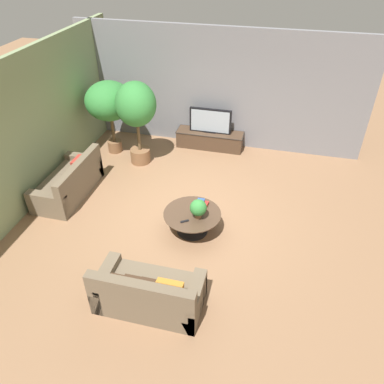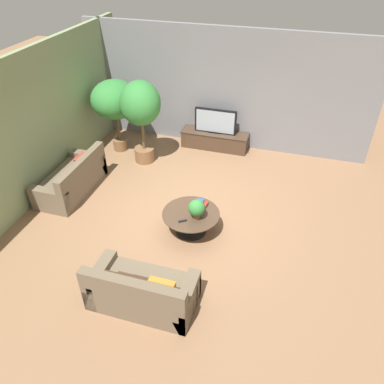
{
  "view_description": "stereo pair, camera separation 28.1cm",
  "coord_description": "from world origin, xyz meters",
  "px_view_note": "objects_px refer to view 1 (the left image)",
  "views": [
    {
      "loc": [
        1.6,
        -5.77,
        4.93
      ],
      "look_at": [
        0.13,
        0.08,
        0.55
      ],
      "focal_mm": 35.0,
      "sensor_mm": 36.0,
      "label": 1
    },
    {
      "loc": [
        1.87,
        -5.69,
        4.93
      ],
      "look_at": [
        0.13,
        0.08,
        0.55
      ],
      "focal_mm": 35.0,
      "sensor_mm": 36.0,
      "label": 2
    }
  ],
  "objects_px": {
    "potted_palm_tall": "(109,102)",
    "potted_palm_corner": "(136,109)",
    "potted_plant_tabletop": "(198,208)",
    "media_console": "(210,139)",
    "couch_by_wall": "(69,183)",
    "couch_near_entry": "(149,293)",
    "coffee_table": "(192,219)",
    "television": "(210,121)"
  },
  "relations": [
    {
      "from": "couch_near_entry",
      "to": "television",
      "type": "bearing_deg",
      "value": -88.47
    },
    {
      "from": "television",
      "to": "potted_palm_corner",
      "type": "height_order",
      "value": "potted_palm_corner"
    },
    {
      "from": "potted_plant_tabletop",
      "to": "television",
      "type": "bearing_deg",
      "value": 98.21
    },
    {
      "from": "media_console",
      "to": "couch_near_entry",
      "type": "bearing_deg",
      "value": -88.47
    },
    {
      "from": "couch_near_entry",
      "to": "potted_palm_corner",
      "type": "xyz_separation_m",
      "value": [
        -1.67,
        4.1,
        1.12
      ]
    },
    {
      "from": "media_console",
      "to": "couch_by_wall",
      "type": "relative_size",
      "value": 0.99
    },
    {
      "from": "media_console",
      "to": "potted_palm_corner",
      "type": "distance_m",
      "value": 2.25
    },
    {
      "from": "television",
      "to": "potted_plant_tabletop",
      "type": "height_order",
      "value": "television"
    },
    {
      "from": "coffee_table",
      "to": "couch_near_entry",
      "type": "distance_m",
      "value": 1.89
    },
    {
      "from": "potted_plant_tabletop",
      "to": "couch_by_wall",
      "type": "bearing_deg",
      "value": 168.3
    },
    {
      "from": "media_console",
      "to": "couch_near_entry",
      "type": "distance_m",
      "value": 5.25
    },
    {
      "from": "couch_near_entry",
      "to": "potted_plant_tabletop",
      "type": "xyz_separation_m",
      "value": [
        0.36,
        1.78,
        0.37
      ]
    },
    {
      "from": "potted_palm_corner",
      "to": "potted_plant_tabletop",
      "type": "distance_m",
      "value": 3.17
    },
    {
      "from": "couch_by_wall",
      "to": "potted_plant_tabletop",
      "type": "distance_m",
      "value": 3.13
    },
    {
      "from": "couch_near_entry",
      "to": "potted_palm_tall",
      "type": "height_order",
      "value": "potted_palm_tall"
    },
    {
      "from": "potted_palm_corner",
      "to": "coffee_table",
      "type": "bearing_deg",
      "value": -49.58
    },
    {
      "from": "potted_palm_tall",
      "to": "potted_palm_corner",
      "type": "height_order",
      "value": "potted_palm_corner"
    },
    {
      "from": "potted_palm_tall",
      "to": "potted_palm_corner",
      "type": "relative_size",
      "value": 0.91
    },
    {
      "from": "potted_plant_tabletop",
      "to": "couch_near_entry",
      "type": "bearing_deg",
      "value": -101.43
    },
    {
      "from": "couch_near_entry",
      "to": "potted_plant_tabletop",
      "type": "distance_m",
      "value": 1.85
    },
    {
      "from": "coffee_table",
      "to": "couch_by_wall",
      "type": "height_order",
      "value": "couch_by_wall"
    },
    {
      "from": "coffee_table",
      "to": "potted_palm_corner",
      "type": "bearing_deg",
      "value": 130.42
    },
    {
      "from": "coffee_table",
      "to": "potted_plant_tabletop",
      "type": "bearing_deg",
      "value": -33.9
    },
    {
      "from": "couch_near_entry",
      "to": "potted_palm_corner",
      "type": "height_order",
      "value": "potted_palm_corner"
    },
    {
      "from": "television",
      "to": "potted_palm_corner",
      "type": "relative_size",
      "value": 0.53
    },
    {
      "from": "potted_plant_tabletop",
      "to": "potted_palm_tall",
      "type": "bearing_deg",
      "value": 137.16
    },
    {
      "from": "media_console",
      "to": "couch_near_entry",
      "type": "relative_size",
      "value": 1.07
    },
    {
      "from": "coffee_table",
      "to": "potted_palm_corner",
      "type": "relative_size",
      "value": 0.53
    },
    {
      "from": "couch_near_entry",
      "to": "couch_by_wall",
      "type": "bearing_deg",
      "value": -41.95
    },
    {
      "from": "potted_palm_tall",
      "to": "coffee_table",
      "type": "bearing_deg",
      "value": -43.23
    },
    {
      "from": "couch_near_entry",
      "to": "potted_palm_tall",
      "type": "distance_m",
      "value": 5.21
    },
    {
      "from": "couch_by_wall",
      "to": "television",
      "type": "bearing_deg",
      "value": 138.1
    },
    {
      "from": "couch_by_wall",
      "to": "couch_near_entry",
      "type": "relative_size",
      "value": 1.08
    },
    {
      "from": "media_console",
      "to": "television",
      "type": "height_order",
      "value": "television"
    },
    {
      "from": "media_console",
      "to": "potted_plant_tabletop",
      "type": "bearing_deg",
      "value": -81.79
    },
    {
      "from": "coffee_table",
      "to": "potted_palm_corner",
      "type": "height_order",
      "value": "potted_palm_corner"
    },
    {
      "from": "television",
      "to": "couch_near_entry",
      "type": "xyz_separation_m",
      "value": [
        0.14,
        -5.25,
        -0.47
      ]
    },
    {
      "from": "potted_palm_tall",
      "to": "potted_plant_tabletop",
      "type": "xyz_separation_m",
      "value": [
        2.87,
        -2.66,
        -0.69
      ]
    },
    {
      "from": "potted_palm_tall",
      "to": "potted_plant_tabletop",
      "type": "distance_m",
      "value": 3.97
    },
    {
      "from": "coffee_table",
      "to": "potted_palm_tall",
      "type": "relative_size",
      "value": 0.59
    },
    {
      "from": "coffee_table",
      "to": "couch_by_wall",
      "type": "xyz_separation_m",
      "value": [
        -2.91,
        0.54,
        -0.02
      ]
    },
    {
      "from": "potted_palm_tall",
      "to": "potted_plant_tabletop",
      "type": "bearing_deg",
      "value": -42.84
    }
  ]
}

